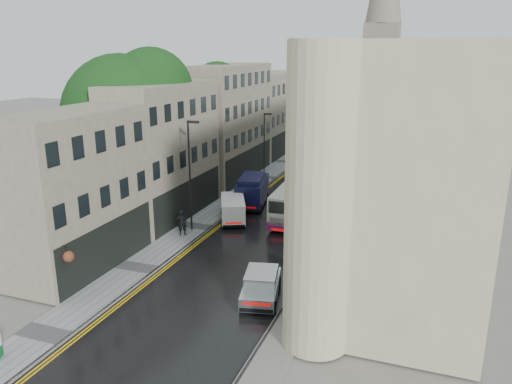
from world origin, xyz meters
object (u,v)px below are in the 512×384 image
Objects in this scene: tree_far at (199,122)px; navy_van at (237,195)px; lamp_post_far at (264,148)px; white_lorry at (333,176)px; pedestrian at (182,222)px; white_van at (223,216)px; silver_hatchback at (242,296)px; cream_bus at (276,207)px; tree_near at (124,135)px; lamp_post_near at (190,177)px.

tree_far is 2.22× the size of navy_van.
lamp_post_far reaches higher than navy_van.
pedestrian is (-8.47, -14.52, -0.85)m from white_lorry.
white_van is at bearing -57.24° from tree_far.
cream_bus is at bearing 87.80° from silver_hatchback.
tree_near reaches higher than tree_far.
silver_hatchback is 12.10m from pedestrian.
tree_near is 16.40m from lamp_post_far.
cream_bus reaches higher than white_van.
white_lorry is 8.63m from lamp_post_far.
white_lorry is at bearing 55.61° from lamp_post_near.
white_van is 3.53m from pedestrian.
tree_far reaches higher than navy_van.
cream_bus is at bearing 5.35° from white_van.
silver_hatchback is (-0.13, -23.28, -1.13)m from white_lorry.
silver_hatchback is 2.19× the size of pedestrian.
lamp_post_near is (-2.00, -1.51, 3.36)m from white_van.
tree_far is at bearing 111.77° from lamp_post_near.
tree_far reaches higher than lamp_post_near.
pedestrian is 0.28× the size of lamp_post_far.
lamp_post_far is at bearing 170.26° from white_lorry.
tree_far reaches higher than silver_hatchback.
lamp_post_far is (0.50, 17.34, 2.59)m from pedestrian.
lamp_post_far is (7.13, 14.41, -3.25)m from tree_near.
lamp_post_far is (-1.07, 10.24, 2.24)m from navy_van.
tree_far reaches higher than white_van.
lamp_post_far is at bearing -113.13° from pedestrian.
pedestrian is at bearing -151.21° from white_van.
navy_van is (-6.90, -7.42, -0.51)m from white_lorry.
pedestrian is at bearing 121.09° from silver_hatchback.
pedestrian is (-5.84, -5.00, -0.34)m from cream_bus.
tree_near reaches higher than navy_van.
white_lorry reaches higher than pedestrian.
lamp_post_near is (-8.37, -13.19, 2.40)m from white_lorry.
white_van is at bearing -90.11° from lamp_post_far.
navy_van is 0.78× the size of lamp_post_far.
lamp_post_near is (0.10, 1.33, 3.25)m from pedestrian.
lamp_post_near is at bearing -97.82° from lamp_post_far.
tree_near is 7.03× the size of pedestrian.
cream_bus is at bearing 30.60° from lamp_post_near.
navy_van is at bearing 100.60° from silver_hatchback.
cream_bus is (12.16, -10.93, -4.78)m from tree_far.
tree_near is 7.39m from lamp_post_near.
white_lorry is 1.71× the size of white_van.
cream_bus is at bearing -95.71° from white_lorry.
navy_van reaches higher than pedestrian.
silver_hatchback is (14.97, -11.69, -6.11)m from tree_near.
white_lorry is at bearing -25.87° from lamp_post_far.
white_lorry is 1.03× the size of lamp_post_far.
tree_far is at bearing -89.81° from pedestrian.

